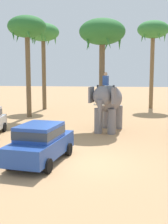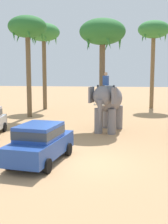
{
  "view_description": "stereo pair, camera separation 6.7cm",
  "coord_description": "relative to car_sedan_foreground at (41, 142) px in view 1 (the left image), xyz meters",
  "views": [
    {
      "loc": [
        1.53,
        -12.4,
        4.01
      ],
      "look_at": [
        -0.45,
        4.51,
        1.6
      ],
      "focal_mm": 47.71,
      "sensor_mm": 36.0,
      "label": 1
    },
    {
      "loc": [
        1.6,
        -12.39,
        4.01
      ],
      "look_at": [
        -0.45,
        4.51,
        1.6
      ],
      "focal_mm": 47.71,
      "sensor_mm": 36.0,
      "label": 2
    }
  ],
  "objects": [
    {
      "name": "elephant_with_mahout",
      "position": [
        2.66,
        6.97,
        1.06
      ],
      "size": [
        2.34,
        4.01,
        3.88
      ],
      "color": "slate",
      "rests_on": "ground"
    },
    {
      "name": "palm_tree_left_of_road",
      "position": [
        6.72,
        19.49,
        6.88
      ],
      "size": [
        3.2,
        3.2,
        9.01
      ],
      "color": "brown",
      "rests_on": "ground"
    },
    {
      "name": "ground_plane",
      "position": [
        1.81,
        0.11,
        -0.93
      ],
      "size": [
        120.0,
        120.0,
        0.0
      ],
      "primitive_type": "plane",
      "color": "tan"
    },
    {
      "name": "car_sedan_foreground",
      "position": [
        0.0,
        0.0,
        0.0
      ],
      "size": [
        2.35,
        4.32,
        1.7
      ],
      "color": "#23479E",
      "rests_on": "ground"
    },
    {
      "name": "palm_tree_leaning_seaward",
      "position": [
        -4.29,
        12.32,
        6.38
      ],
      "size": [
        3.2,
        3.2,
        8.47
      ],
      "color": "brown",
      "rests_on": "ground"
    },
    {
      "name": "palm_tree_behind_elephant",
      "position": [
        -4.24,
        17.46,
        6.55
      ],
      "size": [
        3.2,
        3.2,
        8.65
      ],
      "color": "brown",
      "rests_on": "ground"
    },
    {
      "name": "palm_tree_near_hut",
      "position": [
        2.14,
        8.82,
        5.51
      ],
      "size": [
        3.2,
        3.2,
        7.54
      ],
      "color": "brown",
      "rests_on": "ground"
    }
  ]
}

